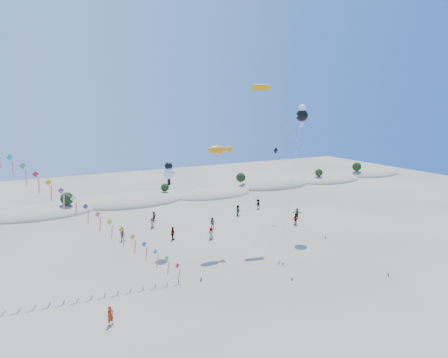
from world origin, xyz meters
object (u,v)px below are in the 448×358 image
Objects in this scene: kite_train at (50,184)px; flyer_foreground at (110,316)px; fish_kite at (219,150)px; parafoil_kite at (262,91)px.

flyer_foreground is at bearing -70.00° from kite_train.
parafoil_kite reaches higher than fish_kite.
flyer_foreground is (3.33, -9.15, -9.72)m from kite_train.
fish_kite is 0.63× the size of parafoil_kite.
kite_train is 1.91× the size of fish_kite.
kite_train reaches higher than flyer_foreground.
kite_train is 1.21× the size of parafoil_kite.
kite_train reaches higher than fish_kite.
fish_kite is (19.33, 2.61, 2.02)m from kite_train.
parafoil_kite is 32.46m from flyer_foreground.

